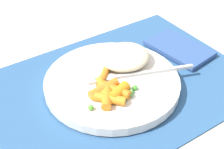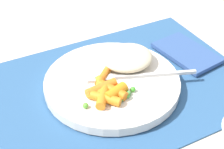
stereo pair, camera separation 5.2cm
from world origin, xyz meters
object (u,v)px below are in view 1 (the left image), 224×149
object	(u,v)px
plate	(112,83)
fork	(130,75)
carrot_portion	(109,91)
napkin	(179,48)
rice_mound	(125,57)

from	to	relation	value
plate	fork	size ratio (longest dim) A/B	1.28
carrot_portion	napkin	bearing A→B (deg)	-166.23
fork	napkin	world-z (taller)	fork
fork	napkin	size ratio (longest dim) A/B	1.45
plate	rice_mound	size ratio (longest dim) A/B	2.55
plate	carrot_portion	world-z (taller)	carrot_portion
fork	napkin	distance (m)	0.15
carrot_portion	fork	size ratio (longest dim) A/B	0.55
napkin	fork	bearing A→B (deg)	12.04
carrot_portion	fork	distance (m)	0.06
plate	fork	world-z (taller)	fork
carrot_portion	fork	world-z (taller)	carrot_portion
carrot_portion	napkin	world-z (taller)	carrot_portion
plate	napkin	world-z (taller)	plate
carrot_portion	fork	bearing A→B (deg)	-161.81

